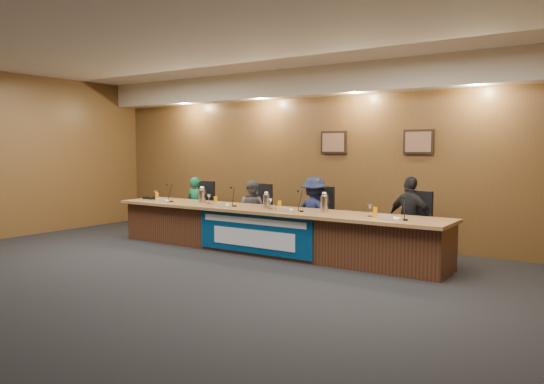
% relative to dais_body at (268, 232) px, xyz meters
% --- Properties ---
extents(floor, '(10.00, 10.00, 0.00)m').
position_rel_dais_body_xyz_m(floor, '(0.00, -2.40, -0.35)').
color(floor, black).
rests_on(floor, ground).
extents(ceiling, '(10.00, 8.00, 0.04)m').
position_rel_dais_body_xyz_m(ceiling, '(0.00, -2.40, 2.85)').
color(ceiling, silver).
rests_on(ceiling, wall_back).
extents(wall_back, '(10.00, 0.04, 3.20)m').
position_rel_dais_body_xyz_m(wall_back, '(0.00, 1.60, 1.25)').
color(wall_back, brown).
rests_on(wall_back, floor).
extents(soffit, '(10.00, 0.50, 0.50)m').
position_rel_dais_body_xyz_m(soffit, '(0.00, 1.35, 2.60)').
color(soffit, beige).
rests_on(soffit, wall_back).
extents(dais_body, '(6.00, 0.80, 0.70)m').
position_rel_dais_body_xyz_m(dais_body, '(0.00, 0.00, 0.00)').
color(dais_body, '#472616').
rests_on(dais_body, floor).
extents(dais_top, '(6.10, 0.95, 0.05)m').
position_rel_dais_body_xyz_m(dais_top, '(0.00, -0.05, 0.38)').
color(dais_top, olive).
rests_on(dais_top, dais_body).
extents(banner, '(2.20, 0.02, 0.65)m').
position_rel_dais_body_xyz_m(banner, '(0.00, -0.41, 0.03)').
color(banner, navy).
rests_on(banner, dais_body).
extents(banner_text_upper, '(2.00, 0.01, 0.10)m').
position_rel_dais_body_xyz_m(banner_text_upper, '(0.00, -0.43, 0.23)').
color(banner_text_upper, silver).
rests_on(banner_text_upper, banner).
extents(banner_text_lower, '(1.60, 0.01, 0.28)m').
position_rel_dais_body_xyz_m(banner_text_lower, '(0.00, -0.43, -0.05)').
color(banner_text_lower, silver).
rests_on(banner_text_lower, banner).
extents(wall_photo_left, '(0.52, 0.04, 0.42)m').
position_rel_dais_body_xyz_m(wall_photo_left, '(0.40, 1.57, 1.50)').
color(wall_photo_left, black).
rests_on(wall_photo_left, wall_back).
extents(wall_photo_right, '(0.52, 0.04, 0.42)m').
position_rel_dais_body_xyz_m(wall_photo_right, '(2.00, 1.57, 1.50)').
color(wall_photo_right, black).
rests_on(wall_photo_right, wall_back).
extents(panelist_a, '(0.44, 0.30, 1.17)m').
position_rel_dais_body_xyz_m(panelist_a, '(-2.19, 0.64, 0.24)').
color(panelist_a, '#105C3C').
rests_on(panelist_a, floor).
extents(panelist_b, '(0.57, 0.44, 1.16)m').
position_rel_dais_body_xyz_m(panelist_b, '(-0.79, 0.64, 0.23)').
color(panelist_b, '#4E4F53').
rests_on(panelist_b, floor).
extents(panelist_c, '(0.86, 0.55, 1.25)m').
position_rel_dais_body_xyz_m(panelist_c, '(0.53, 0.64, 0.28)').
color(panelist_c, '#151B3C').
rests_on(panelist_c, floor).
extents(panelist_d, '(0.82, 0.46, 1.32)m').
position_rel_dais_body_xyz_m(panelist_d, '(2.22, 0.64, 0.31)').
color(panelist_d, black).
rests_on(panelist_d, floor).
extents(office_chair_a, '(0.48, 0.48, 0.08)m').
position_rel_dais_body_xyz_m(office_chair_a, '(-2.19, 0.74, 0.13)').
color(office_chair_a, black).
rests_on(office_chair_a, floor).
extents(office_chair_b, '(0.59, 0.59, 0.08)m').
position_rel_dais_body_xyz_m(office_chair_b, '(-0.79, 0.74, 0.13)').
color(office_chair_b, black).
rests_on(office_chair_b, floor).
extents(office_chair_c, '(0.48, 0.48, 0.08)m').
position_rel_dais_body_xyz_m(office_chair_c, '(0.53, 0.74, 0.13)').
color(office_chair_c, black).
rests_on(office_chair_c, floor).
extents(office_chair_d, '(0.55, 0.55, 0.08)m').
position_rel_dais_body_xyz_m(office_chair_d, '(2.22, 0.74, 0.13)').
color(office_chair_d, black).
rests_on(office_chair_d, floor).
extents(nameplate_a, '(0.24, 0.08, 0.10)m').
position_rel_dais_body_xyz_m(nameplate_a, '(-2.15, -0.34, 0.45)').
color(nameplate_a, white).
rests_on(nameplate_a, dais_top).
extents(microphone_a, '(0.07, 0.07, 0.02)m').
position_rel_dais_body_xyz_m(microphone_a, '(-2.04, -0.19, 0.41)').
color(microphone_a, black).
rests_on(microphone_a, dais_top).
extents(juice_glass_a, '(0.06, 0.06, 0.15)m').
position_rel_dais_body_xyz_m(juice_glass_a, '(-2.47, -0.14, 0.47)').
color(juice_glass_a, orange).
rests_on(juice_glass_a, dais_top).
extents(water_glass_a, '(0.08, 0.08, 0.18)m').
position_rel_dais_body_xyz_m(water_glass_a, '(-2.57, -0.07, 0.49)').
color(water_glass_a, silver).
rests_on(water_glass_a, dais_top).
extents(nameplate_b, '(0.24, 0.08, 0.10)m').
position_rel_dais_body_xyz_m(nameplate_b, '(-0.77, -0.29, 0.45)').
color(nameplate_b, white).
rests_on(nameplate_b, dais_top).
extents(microphone_b, '(0.07, 0.07, 0.02)m').
position_rel_dais_body_xyz_m(microphone_b, '(-0.60, -0.12, 0.41)').
color(microphone_b, black).
rests_on(microphone_b, dais_top).
extents(juice_glass_b, '(0.06, 0.06, 0.15)m').
position_rel_dais_body_xyz_m(juice_glass_b, '(-1.05, -0.09, 0.47)').
color(juice_glass_b, orange).
rests_on(juice_glass_b, dais_top).
extents(water_glass_b, '(0.08, 0.08, 0.18)m').
position_rel_dais_body_xyz_m(water_glass_b, '(-1.23, -0.07, 0.49)').
color(water_glass_b, silver).
rests_on(water_glass_b, dais_top).
extents(nameplate_c, '(0.24, 0.08, 0.10)m').
position_rel_dais_body_xyz_m(nameplate_c, '(0.51, -0.29, 0.45)').
color(nameplate_c, white).
rests_on(nameplate_c, dais_top).
extents(microphone_c, '(0.07, 0.07, 0.02)m').
position_rel_dais_body_xyz_m(microphone_c, '(0.73, -0.13, 0.41)').
color(microphone_c, black).
rests_on(microphone_c, dais_top).
extents(juice_glass_c, '(0.06, 0.06, 0.15)m').
position_rel_dais_body_xyz_m(juice_glass_c, '(0.29, -0.09, 0.47)').
color(juice_glass_c, orange).
rests_on(juice_glass_c, dais_top).
extents(water_glass_c, '(0.08, 0.08, 0.18)m').
position_rel_dais_body_xyz_m(water_glass_c, '(0.14, -0.13, 0.49)').
color(water_glass_c, silver).
rests_on(water_glass_c, dais_top).
extents(nameplate_d, '(0.24, 0.08, 0.10)m').
position_rel_dais_body_xyz_m(nameplate_d, '(2.19, -0.29, 0.45)').
color(nameplate_d, white).
rests_on(nameplate_d, dais_top).
extents(microphone_d, '(0.07, 0.07, 0.02)m').
position_rel_dais_body_xyz_m(microphone_d, '(2.44, -0.19, 0.41)').
color(microphone_d, black).
rests_on(microphone_d, dais_top).
extents(juice_glass_d, '(0.06, 0.06, 0.15)m').
position_rel_dais_body_xyz_m(juice_glass_d, '(1.96, -0.11, 0.47)').
color(juice_glass_d, orange).
rests_on(juice_glass_d, dais_top).
extents(water_glass_d, '(0.08, 0.08, 0.18)m').
position_rel_dais_body_xyz_m(water_glass_d, '(1.85, -0.06, 0.49)').
color(water_glass_d, silver).
rests_on(water_glass_d, dais_top).
extents(carafe_left, '(0.13, 0.13, 0.23)m').
position_rel_dais_body_xyz_m(carafe_left, '(-1.48, 0.03, 0.52)').
color(carafe_left, silver).
rests_on(carafe_left, dais_top).
extents(carafe_mid, '(0.11, 0.11, 0.23)m').
position_rel_dais_body_xyz_m(carafe_mid, '(0.00, -0.04, 0.51)').
color(carafe_mid, silver).
rests_on(carafe_mid, dais_top).
extents(carafe_right, '(0.12, 0.12, 0.26)m').
position_rel_dais_body_xyz_m(carafe_right, '(1.07, -0.01, 0.53)').
color(carafe_right, silver).
rests_on(carafe_right, dais_top).
extents(speakerphone, '(0.32, 0.32, 0.05)m').
position_rel_dais_body_xyz_m(speakerphone, '(-2.79, -0.01, 0.43)').
color(speakerphone, black).
rests_on(speakerphone, dais_top).
extents(paper_stack, '(0.26, 0.33, 0.01)m').
position_rel_dais_body_xyz_m(paper_stack, '(2.19, -0.10, 0.40)').
color(paper_stack, white).
rests_on(paper_stack, dais_top).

